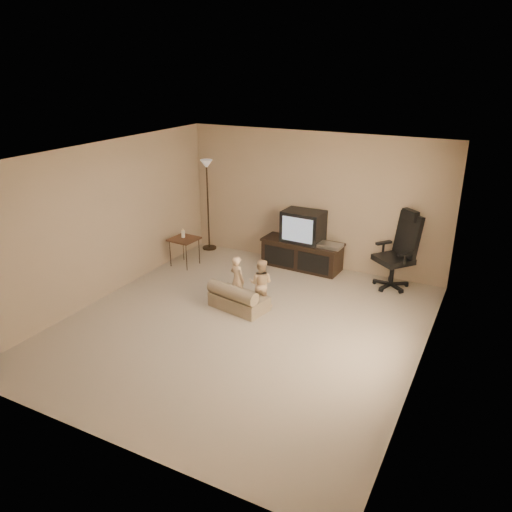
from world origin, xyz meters
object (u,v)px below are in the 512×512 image
Objects in this scene: side_table at (184,239)px; floor_lamp at (207,185)px; child_sofa at (237,299)px; office_chair at (397,260)px; toddler_right at (261,283)px; tv_stand at (303,244)px; toddler_left at (237,280)px.

side_table is 0.39× the size of floor_lamp.
child_sofa is at bearing -48.84° from floor_lamp.
side_table is (-3.79, -0.84, 0.03)m from office_chair.
office_chair is 1.39× the size of child_sofa.
side_table is at bearing -33.95° from toddler_right.
toddler_right reaches higher than child_sofa.
toddler_right is (2.07, -0.89, -0.12)m from side_table.
floor_lamp reaches higher than toddler_right.
tv_stand is 2.23m from side_table.
child_sofa is (1.86, -2.12, -1.17)m from floor_lamp.
side_table is at bearing -152.91° from tv_stand.
office_chair is 0.73× the size of floor_lamp.
toddler_right is (0.28, 0.25, 0.22)m from child_sofa.
toddler_left is at bearing -101.06° from office_chair.
toddler_right is (-1.72, -1.74, -0.09)m from office_chair.
floor_lamp is 2.75m from toddler_left.
tv_stand is 0.84× the size of floor_lamp.
office_chair is 2.45m from toddler_right.
side_table is 1.91m from toddler_left.
office_chair reaches higher than side_table.
tv_stand is 1.76m from office_chair.
floor_lamp is at bearing -51.76° from toddler_right.
toddler_right is (0.40, 0.04, 0.00)m from toddler_left.
floor_lamp reaches higher than tv_stand.
child_sofa is 0.33m from toddler_left.
floor_lamp is 2.32× the size of toddler_right.
toddler_left is at bearing -4.88° from toddler_right.
side_table is (-2.03, -0.92, 0.07)m from tv_stand.
side_table is 2.25m from toddler_right.
office_chair reaches higher than child_sofa.
toddler_right is at bearing -95.79° from office_chair.
office_chair is 3.88m from side_table.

